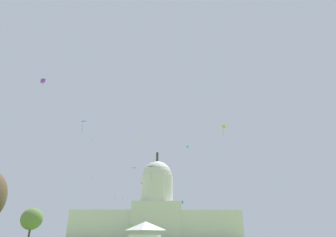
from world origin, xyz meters
TOP-DOWN VIEW (x-y plane):
  - capitol_building at (-1.24, 190.43)m, footprint 116.42×25.67m
  - event_tent at (-2.10, 51.83)m, footprint 7.76×6.87m
  - tree_west_far at (-38.92, 74.68)m, footprint 6.81×6.23m
  - kite_lime_low at (-14.92, 154.38)m, footprint 1.28×1.32m
  - kite_white_mid at (-24.75, 148.08)m, footprint 0.84×0.37m
  - kite_yellow_high at (23.38, 71.56)m, footprint 1.15×1.17m
  - kite_red_mid at (-6.11, 59.59)m, footprint 1.39×0.80m
  - kite_green_mid at (-17.05, 125.03)m, footprint 1.06×0.80m
  - kite_cyan_mid at (11.37, 80.88)m, footprint 0.79×0.23m
  - kite_gold_mid at (19.26, 52.45)m, footprint 1.22×1.04m
  - kite_black_low at (-0.70, 36.07)m, footprint 1.80×1.18m
  - kite_turquoise_mid at (13.20, 134.02)m, footprint 1.07×0.71m
  - kite_blue_high at (-24.52, 66.98)m, footprint 1.78×0.91m
  - kite_pink_mid at (-29.10, 109.05)m, footprint 1.23×1.33m
  - kite_violet_high at (-35.67, 57.19)m, footprint 1.62×1.62m
  - kite_magenta_mid at (-9.44, 143.72)m, footprint 0.97×1.16m
  - kite_orange_high at (-9.77, 125.26)m, footprint 0.90×1.00m
  - kite_lime_high at (-39.91, 140.39)m, footprint 0.68×0.56m

SIDE VIEW (x-z plane):
  - event_tent at x=-2.10m, z-range 0.03..5.32m
  - tree_west_far at x=-38.92m, z-range 1.91..12.35m
  - kite_lime_low at x=-14.92m, z-range 7.34..9.81m
  - kite_black_low at x=-0.70m, z-range 13.28..16.02m
  - capitol_building at x=-1.24m, z-range -14.19..48.19m
  - kite_turquoise_mid at x=13.20m, z-range 18.37..19.75m
  - kite_green_mid at x=-17.05m, z-range 19.09..19.45m
  - kite_red_mid at x=-6.11m, z-range 18.40..21.05m
  - kite_white_mid at x=-24.75m, z-range 22.01..26.40m
  - kite_pink_mid at x=-29.10m, z-range 26.40..26.57m
  - kite_gold_mid at x=19.26m, z-range 29.54..29.63m
  - kite_magenta_mid at x=-9.44m, z-range 29.93..31.08m
  - kite_cyan_mid at x=11.37m, z-range 32.78..33.54m
  - kite_blue_high at x=-24.52m, z-range 34.94..39.05m
  - kite_yellow_high at x=23.38m, z-range 35.71..39.55m
  - kite_violet_high at x=-35.67m, z-range 45.54..48.15m
  - kite_orange_high at x=-9.77m, z-range 50.22..51.55m
  - kite_lime_high at x=-39.91m, z-range 54.20..57.50m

